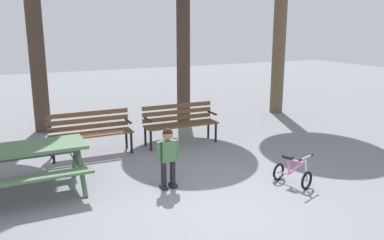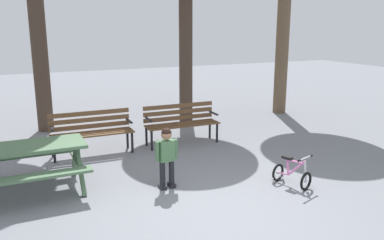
{
  "view_description": "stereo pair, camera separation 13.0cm",
  "coord_description": "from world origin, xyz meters",
  "px_view_note": "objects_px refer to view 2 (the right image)",
  "views": [
    {
      "loc": [
        -2.53,
        -4.48,
        2.55
      ],
      "look_at": [
        0.49,
        1.91,
        0.85
      ],
      "focal_mm": 37.71,
      "sensor_mm": 36.0,
      "label": 1
    },
    {
      "loc": [
        -2.41,
        -4.54,
        2.55
      ],
      "look_at": [
        0.49,
        1.91,
        0.85
      ],
      "focal_mm": 37.71,
      "sensor_mm": 36.0,
      "label": 2
    }
  ],
  "objects_px": {
    "park_bench_far_left": "(91,129)",
    "child_standing": "(167,153)",
    "picnic_table": "(24,157)",
    "kids_bicycle": "(291,174)",
    "park_bench_left": "(181,120)"
  },
  "relations": [
    {
      "from": "kids_bicycle",
      "to": "picnic_table",
      "type": "bearing_deg",
      "value": 160.09
    },
    {
      "from": "park_bench_far_left",
      "to": "kids_bicycle",
      "type": "height_order",
      "value": "park_bench_far_left"
    },
    {
      "from": "picnic_table",
      "to": "park_bench_far_left",
      "type": "xyz_separation_m",
      "value": [
        1.3,
        1.55,
        -0.08
      ]
    },
    {
      "from": "picnic_table",
      "to": "child_standing",
      "type": "height_order",
      "value": "child_standing"
    },
    {
      "from": "picnic_table",
      "to": "kids_bicycle",
      "type": "relative_size",
      "value": 2.9
    },
    {
      "from": "park_bench_left",
      "to": "kids_bicycle",
      "type": "height_order",
      "value": "park_bench_left"
    },
    {
      "from": "picnic_table",
      "to": "child_standing",
      "type": "xyz_separation_m",
      "value": [
        2.05,
        -0.68,
        -0.02
      ]
    },
    {
      "from": "picnic_table",
      "to": "kids_bicycle",
      "type": "bearing_deg",
      "value": -19.91
    },
    {
      "from": "park_bench_far_left",
      "to": "park_bench_left",
      "type": "height_order",
      "value": "same"
    },
    {
      "from": "park_bench_left",
      "to": "kids_bicycle",
      "type": "bearing_deg",
      "value": -76.43
    },
    {
      "from": "child_standing",
      "to": "kids_bicycle",
      "type": "distance_m",
      "value": 2.03
    },
    {
      "from": "park_bench_left",
      "to": "child_standing",
      "type": "xyz_separation_m",
      "value": [
        -1.15,
        -2.18,
        0.06
      ]
    },
    {
      "from": "park_bench_far_left",
      "to": "child_standing",
      "type": "height_order",
      "value": "child_standing"
    },
    {
      "from": "park_bench_far_left",
      "to": "child_standing",
      "type": "xyz_separation_m",
      "value": [
        0.75,
        -2.23,
        0.06
      ]
    },
    {
      "from": "picnic_table",
      "to": "child_standing",
      "type": "relative_size",
      "value": 1.85
    }
  ]
}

